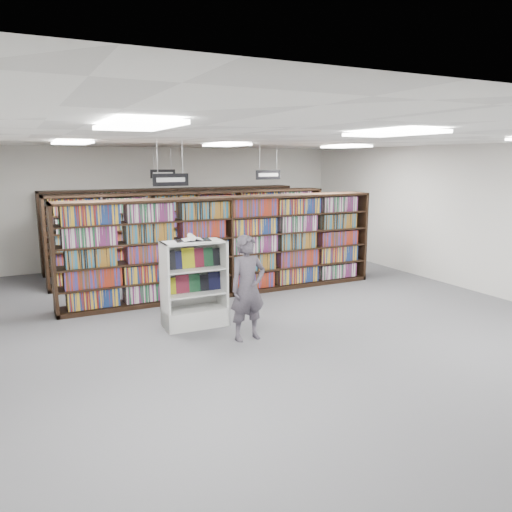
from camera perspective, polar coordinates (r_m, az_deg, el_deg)
name	(u,v)px	position (r m, az deg, el deg)	size (l,w,h in m)	color
floor	(271,320)	(9.13, 1.76, -7.29)	(12.00, 12.00, 0.00)	#48484C
ceiling	(272,139)	(8.69, 1.88, 13.20)	(10.00, 12.00, 0.10)	white
wall_back	(171,205)	(14.31, -9.64, 5.72)	(10.00, 0.10, 3.20)	silver
wall_right	(473,218)	(11.95, 23.52, 3.98)	(0.10, 12.00, 3.20)	silver
bookshelf_row_near	(227,246)	(10.64, -3.28, 1.13)	(7.00, 0.60, 2.10)	black
bookshelf_row_mid	(196,234)	(12.48, -6.90, 2.51)	(7.00, 0.60, 2.10)	black
bookshelf_row_far	(175,226)	(14.08, -9.22, 3.40)	(7.00, 0.60, 2.10)	black
aisle_sign_left	(171,179)	(9.04, -9.73, 8.72)	(0.65, 0.02, 0.80)	#B2B2B7
aisle_sign_right	(268,174)	(12.04, 1.41, 9.36)	(0.65, 0.02, 0.80)	#B2B2B7
aisle_sign_center	(163,173)	(13.16, -10.60, 9.31)	(0.65, 0.02, 0.80)	#B2B2B7
troffer_front_left	(137,125)	(4.79, -13.44, 14.34)	(0.60, 1.20, 0.04)	white
troffer_front_center	(394,133)	(6.21, 15.46, 13.38)	(0.60, 1.20, 0.04)	white
troffer_back_left	(72,143)	(9.72, -20.30, 12.06)	(0.60, 1.20, 0.04)	white
troffer_back_center	(226,145)	(10.49, -3.41, 12.56)	(0.60, 1.20, 0.04)	white
troffer_back_right	(346,147)	(11.98, 10.22, 12.20)	(0.60, 1.20, 0.04)	white
endcap_display	(194,297)	(8.76, -7.11, -4.73)	(1.08, 0.55, 1.50)	silver
open_book	(192,239)	(8.58, -7.30, 1.98)	(0.64, 0.43, 0.13)	black
shopper	(248,288)	(7.95, -0.94, -3.68)	(0.62, 0.41, 1.70)	#4C4650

